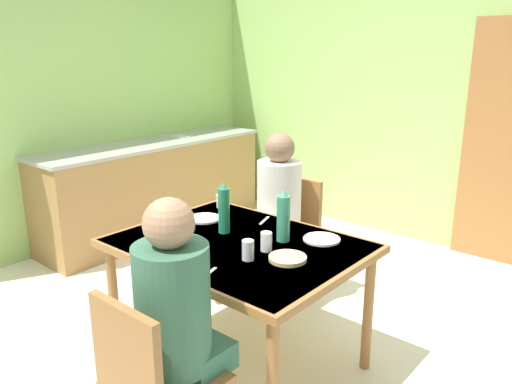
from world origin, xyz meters
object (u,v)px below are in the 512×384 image
at_px(kitchen_counter, 155,187).
at_px(person_far_diner, 278,197).
at_px(chair_far_diner, 289,231).
at_px(person_near_diner, 176,303).
at_px(water_bottle_green_near, 283,217).
at_px(chair_near_diner, 152,381).
at_px(water_bottle_green_far, 224,209).
at_px(dining_table, 238,255).

distance_m(kitchen_counter, person_far_diner, 1.89).
bearing_deg(chair_far_diner, person_near_diner, 110.86).
bearing_deg(water_bottle_green_near, person_far_diner, 130.22).
xyz_separation_m(chair_near_diner, chair_far_diner, (-0.59, 1.69, 0.00)).
bearing_deg(water_bottle_green_far, person_near_diner, -58.42).
bearing_deg(person_near_diner, dining_table, 113.73).
bearing_deg(kitchen_counter, water_bottle_green_near, -22.04).
relative_size(dining_table, person_near_diner, 1.69).
bearing_deg(chair_near_diner, dining_table, 110.24).
relative_size(chair_far_diner, person_near_diner, 1.13).
relative_size(chair_near_diner, person_far_diner, 1.13).
distance_m(chair_far_diner, water_bottle_green_near, 0.90).
bearing_deg(water_bottle_green_near, person_near_diner, -80.96).
relative_size(dining_table, chair_far_diner, 1.49).
xyz_separation_m(kitchen_counter, dining_table, (2.10, -1.10, 0.22)).
distance_m(person_near_diner, water_bottle_green_near, 0.90).
height_order(chair_near_diner, person_near_diner, person_near_diner).
height_order(dining_table, chair_far_diner, chair_far_diner).
relative_size(kitchen_counter, chair_near_diner, 2.73).
bearing_deg(water_bottle_green_far, chair_far_diner, 98.56).
distance_m(kitchen_counter, chair_near_diner, 3.10).
xyz_separation_m(chair_far_diner, water_bottle_green_far, (0.12, -0.78, 0.38)).
bearing_deg(chair_near_diner, person_far_diner, 110.86).
height_order(chair_near_diner, water_bottle_green_near, water_bottle_green_near).
bearing_deg(person_far_diner, chair_far_diner, -90.00).
bearing_deg(person_near_diner, kitchen_counter, 143.19).
height_order(chair_far_diner, water_bottle_green_far, water_bottle_green_far).
bearing_deg(dining_table, person_far_diner, 111.59).
height_order(chair_near_diner, chair_far_diner, same).
xyz_separation_m(kitchen_counter, water_bottle_green_near, (2.27, -0.92, 0.43)).
bearing_deg(chair_far_diner, person_far_diner, 90.00).
bearing_deg(water_bottle_green_far, water_bottle_green_near, 18.68).
distance_m(dining_table, chair_far_diner, 0.91).
height_order(person_near_diner, water_bottle_green_near, person_near_diner).
height_order(kitchen_counter, dining_table, kitchen_counter).
bearing_deg(water_bottle_green_far, chair_near_diner, -62.41).
bearing_deg(dining_table, chair_near_diner, -69.76).
bearing_deg(person_far_diner, chair_near_diner, 110.86).
distance_m(chair_near_diner, chair_far_diner, 1.80).
height_order(kitchen_counter, chair_near_diner, kitchen_counter).
xyz_separation_m(chair_near_diner, water_bottle_green_near, (-0.14, 1.02, 0.38)).
distance_m(person_far_diner, water_bottle_green_near, 0.71).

